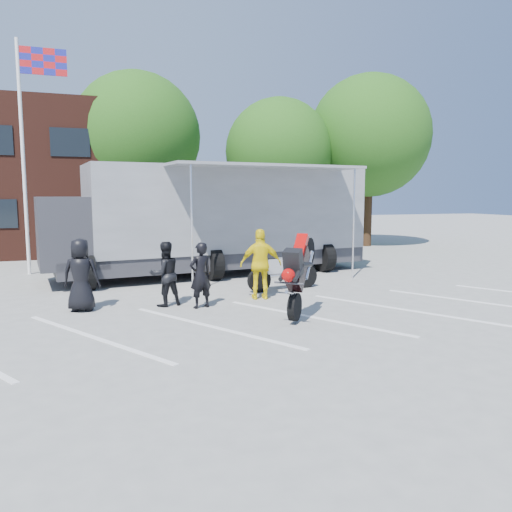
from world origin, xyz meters
TOP-DOWN VIEW (x-y plane):
  - ground at (0.00, 0.00)m, footprint 100.00×100.00m
  - parking_bay_lines at (0.00, 1.00)m, footprint 18.09×13.33m
  - flagpole at (-6.24, 10.00)m, footprint 1.61×0.12m
  - tree_left at (-2.00, 16.00)m, footprint 6.12×6.12m
  - tree_mid at (5.00, 15.00)m, footprint 5.44×5.44m
  - tree_right at (10.00, 14.50)m, footprint 6.46×6.46m
  - transporter_truck at (-0.25, 7.78)m, footprint 12.27×6.83m
  - parked_motorcycle at (0.83, 4.32)m, footprint 2.43×1.11m
  - stunt_bike_rider at (0.03, 1.16)m, footprint 1.77×1.85m
  - spectator_leather_a at (-4.78, 3.45)m, footprint 0.98×0.76m
  - spectator_leather_b at (-2.00, 2.82)m, footprint 0.69×0.55m
  - spectator_leather_c at (-2.79, 3.33)m, footprint 0.93×0.80m
  - spectator_hivis at (-0.24, 3.31)m, footprint 1.18×0.70m

SIDE VIEW (x-z plane):
  - ground at x=0.00m, z-range 0.00..0.00m
  - transporter_truck at x=-0.25m, z-range -1.87..1.87m
  - parked_motorcycle at x=0.83m, z-range -0.61..0.61m
  - stunt_bike_rider at x=0.03m, z-range -1.03..1.03m
  - parking_bay_lines at x=0.00m, z-range 0.00..0.01m
  - spectator_leather_c at x=-2.79m, z-range 0.00..1.63m
  - spectator_leather_b at x=-2.00m, z-range 0.00..1.64m
  - spectator_leather_a at x=-4.78m, z-range 0.00..1.76m
  - spectator_hivis at x=-0.24m, z-range 0.00..1.89m
  - tree_mid at x=5.00m, z-range 1.10..8.78m
  - flagpole at x=-6.24m, z-range 1.05..9.05m
  - tree_left at x=-2.00m, z-range 1.25..9.89m
  - tree_right at x=10.00m, z-range 1.32..10.44m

